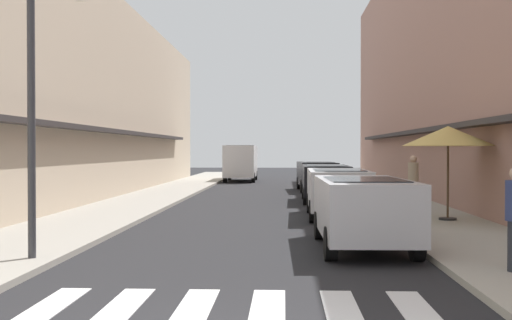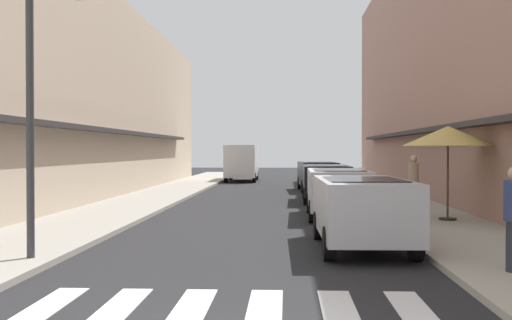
{
  "view_description": "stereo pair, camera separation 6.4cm",
  "coord_description": "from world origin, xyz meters",
  "views": [
    {
      "loc": [
        0.68,
        -5.99,
        2.05
      ],
      "look_at": [
        -0.2,
        14.04,
        1.74
      ],
      "focal_mm": 44.64,
      "sensor_mm": 36.0,
      "label": 1
    },
    {
      "loc": [
        0.75,
        -5.99,
        2.05
      ],
      "look_at": [
        -0.2,
        14.04,
        1.74
      ],
      "focal_mm": 44.64,
      "sensor_mm": 36.0,
      "label": 2
    }
  ],
  "objects": [
    {
      "name": "building_row_right",
      "position": [
        8.81,
        19.58,
        5.93
      ],
      "size": [
        5.5,
        43.17,
        11.87
      ],
      "color": "#A87A6B",
      "rests_on": "ground_plane"
    },
    {
      "name": "sidewalk_left",
      "position": [
        -4.84,
        18.3,
        0.06
      ],
      "size": [
        2.95,
        64.04,
        0.12
      ],
      "primitive_type": "cube",
      "color": "#9E998E",
      "rests_on": "ground_plane"
    },
    {
      "name": "building_row_left",
      "position": [
        -8.81,
        19.58,
        4.31
      ],
      "size": [
        5.5,
        43.17,
        8.63
      ],
      "color": "#C6B299",
      "rests_on": "ground_plane"
    },
    {
      "name": "parked_car_distant",
      "position": [
        2.31,
        25.92,
        0.92
      ],
      "size": [
        1.95,
        4.47,
        1.47
      ],
      "color": "black",
      "rests_on": "ground_plane"
    },
    {
      "name": "crosswalk",
      "position": [
        -0.0,
        2.14,
        0.01
      ],
      "size": [
        5.2,
        2.2,
        0.01
      ],
      "color": "silver",
      "rests_on": "ground_plane"
    },
    {
      "name": "pedestrian_walking_far",
      "position": [
        4.97,
        15.3,
        1.05
      ],
      "size": [
        0.34,
        0.34,
        1.75
      ],
      "rotation": [
        0.0,
        0.0,
        1.67
      ],
      "color": "#282B33",
      "rests_on": "sidewalk_right"
    },
    {
      "name": "cafe_umbrella",
      "position": [
        5.21,
        11.79,
        2.43
      ],
      "size": [
        2.53,
        2.53,
        2.6
      ],
      "color": "#262626",
      "rests_on": "sidewalk_right"
    },
    {
      "name": "parked_car_far",
      "position": [
        2.31,
        19.15,
        0.92
      ],
      "size": [
        1.85,
        4.33,
        1.47
      ],
      "color": "black",
      "rests_on": "ground_plane"
    },
    {
      "name": "parked_car_near",
      "position": [
        2.31,
        7.18,
        0.92
      ],
      "size": [
        1.87,
        4.35,
        1.47
      ],
      "color": "silver",
      "rests_on": "ground_plane"
    },
    {
      "name": "delivery_van",
      "position": [
        -2.16,
        35.84,
        1.41
      ],
      "size": [
        2.03,
        5.41,
        2.37
      ],
      "color": "silver",
      "rests_on": "ground_plane"
    },
    {
      "name": "ground_plane",
      "position": [
        0.0,
        18.3,
        0.0
      ],
      "size": [
        100.63,
        100.63,
        0.0
      ],
      "primitive_type": "plane",
      "color": "#232326"
    },
    {
      "name": "parked_car_mid",
      "position": [
        2.31,
        13.35,
        0.92
      ],
      "size": [
        1.86,
        4.36,
        1.47
      ],
      "color": "silver",
      "rests_on": "ground_plane"
    },
    {
      "name": "sidewalk_right",
      "position": [
        4.84,
        18.3,
        0.06
      ],
      "size": [
        2.95,
        64.04,
        0.12
      ],
      "primitive_type": "cube",
      "color": "#ADA899",
      "rests_on": "ground_plane"
    },
    {
      "name": "street_lamp",
      "position": [
        -3.63,
        5.18,
        3.17
      ],
      "size": [
        1.19,
        0.28,
        4.94
      ],
      "color": "#38383D",
      "rests_on": "sidewalk_left"
    }
  ]
}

